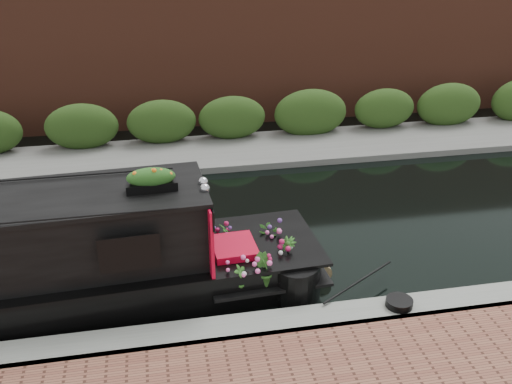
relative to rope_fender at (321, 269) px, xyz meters
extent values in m
plane|color=black|center=(-2.55, 1.91, -0.16)|extent=(80.00, 80.00, 0.00)
cube|color=gray|center=(-2.55, -1.39, -0.16)|extent=(40.00, 0.60, 0.50)
cube|color=#61615D|center=(-2.55, 6.11, -0.16)|extent=(40.00, 2.40, 0.34)
cube|color=#274316|center=(-2.55, 7.01, -0.16)|extent=(40.00, 1.10, 2.80)
cube|color=brown|center=(-2.55, 9.11, -0.16)|extent=(40.00, 1.00, 8.00)
cube|color=red|center=(-2.04, 0.00, 1.14)|extent=(0.13, 1.59, 1.23)
cube|color=black|center=(-3.25, -0.81, 1.20)|extent=(0.82, 0.07, 0.50)
cube|color=red|center=(-1.57, 0.00, 0.48)|extent=(0.77, 0.85, 0.45)
sphere|color=silver|center=(-2.03, -0.13, 1.85)|extent=(0.16, 0.16, 0.16)
sphere|color=silver|center=(-2.03, 0.13, 1.85)|extent=(0.16, 0.16, 0.16)
cube|color=black|center=(-2.85, 0.00, 1.89)|extent=(0.81, 0.27, 0.15)
ellipsoid|color=orange|center=(-2.85, 0.00, 2.08)|extent=(0.88, 0.25, 0.22)
imported|color=#2A5E1F|center=(-1.58, -0.71, 0.48)|extent=(0.29, 0.29, 0.46)
imported|color=#2A5E1F|center=(-1.18, -0.63, 0.54)|extent=(0.41, 0.40, 0.57)
imported|color=#2A5E1F|center=(-0.83, 0.43, 0.48)|extent=(0.47, 0.42, 0.47)
imported|color=#2A5E1F|center=(-0.67, -0.16, 0.53)|extent=(0.43, 0.43, 0.55)
imported|color=#2A5E1F|center=(-1.66, 0.55, 0.53)|extent=(0.23, 0.31, 0.56)
cylinder|color=olive|center=(0.00, 0.00, 0.00)|extent=(0.32, 0.35, 0.32)
cylinder|color=black|center=(0.88, -1.38, 0.15)|extent=(0.43, 0.43, 0.12)
camera|label=1|loc=(-2.75, -8.25, 5.72)|focal=40.00mm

